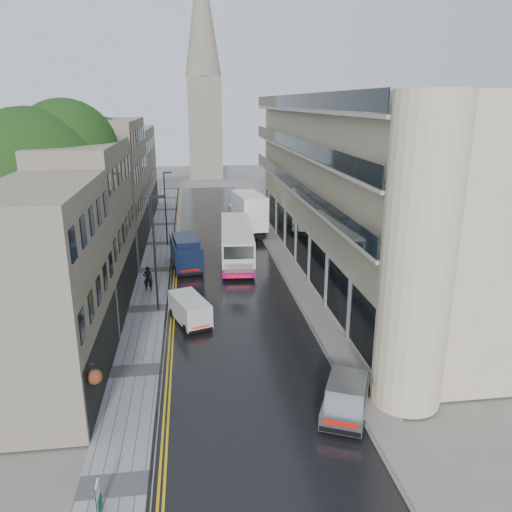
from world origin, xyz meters
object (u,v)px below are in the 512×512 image
object	(u,v)px
navy_van	(176,259)
tree_near	(37,211)
tree_far	(83,188)
lamp_post_far	(166,209)
pedestrian	(148,279)
cream_bus	(223,254)
white_lorry	(241,217)
lamp_post_near	(155,255)
white_van	(185,320)
estate_sign	(98,497)
silver_hatchback	(323,411)

from	to	relation	value
navy_van	tree_near	bearing A→B (deg)	-150.99
tree_far	navy_van	size ratio (longest dim) A/B	2.21
navy_van	lamp_post_far	bearing A→B (deg)	90.18
tree_near	pedestrian	xyz separation A→B (m)	(6.46, 2.61, -5.87)
cream_bus	white_lorry	distance (m)	10.91
cream_bus	lamp_post_near	bearing A→B (deg)	-119.55
navy_van	pedestrian	size ratio (longest dim) A/B	2.95
lamp_post_near	lamp_post_far	world-z (taller)	lamp_post_near
white_van	pedestrian	xyz separation A→B (m)	(-2.77, 7.41, 0.18)
cream_bus	tree_far	bearing A→B (deg)	155.35
cream_bus	estate_sign	xyz separation A→B (m)	(-6.06, -25.04, -0.92)
navy_van	pedestrian	xyz separation A→B (m)	(-2.00, -3.44, -0.38)
white_van	pedestrian	size ratio (longest dim) A/B	2.03
white_lorry	pedestrian	xyz separation A→B (m)	(-8.47, -14.45, -1.16)
tree_far	silver_hatchback	size ratio (longest dim) A/B	2.96
pedestrian	lamp_post_near	world-z (taller)	lamp_post_near
tree_near	lamp_post_far	world-z (taller)	tree_near
silver_hatchback	pedestrian	size ratio (longest dim) A/B	2.21
white_van	pedestrian	world-z (taller)	pedestrian
silver_hatchback	pedestrian	distance (m)	19.54
silver_hatchback	lamp_post_near	size ratio (longest dim) A/B	0.54
navy_van	silver_hatchback	bearing A→B (deg)	-78.84
silver_hatchback	navy_van	xyz separation A→B (m)	(-6.68, 20.94, 0.65)
tree_near	white_van	size ratio (longest dim) A/B	3.59
pedestrian	estate_sign	bearing A→B (deg)	79.49
cream_bus	silver_hatchback	xyz separation A→B (m)	(2.80, -21.38, -0.78)
cream_bus	white_van	world-z (taller)	cream_bus
silver_hatchback	lamp_post_far	xyz separation A→B (m)	(-7.74, 29.90, 2.89)
navy_van	lamp_post_far	xyz separation A→B (m)	(-1.06, 8.97, 2.25)
pedestrian	lamp_post_near	size ratio (longest dim) A/B	0.25
cream_bus	white_lorry	xyz separation A→B (m)	(2.59, 10.58, 0.64)
cream_bus	estate_sign	distance (m)	25.78
white_lorry	estate_sign	bearing A→B (deg)	-111.41
tree_near	navy_van	bearing A→B (deg)	35.55
tree_near	white_lorry	xyz separation A→B (m)	(14.93, 17.06, -4.72)
tree_far	cream_bus	bearing A→B (deg)	-28.41
white_van	pedestrian	bearing A→B (deg)	91.32
tree_near	tree_far	size ratio (longest dim) A/B	1.11
navy_van	lamp_post_near	size ratio (longest dim) A/B	0.73
cream_bus	navy_van	distance (m)	3.91
white_lorry	white_van	bearing A→B (deg)	-112.39
tree_far	white_lorry	distance (m)	15.70
white_lorry	lamp_post_near	size ratio (longest dim) A/B	1.09
silver_hatchback	navy_van	bearing A→B (deg)	131.90
white_van	estate_sign	size ratio (longest dim) A/B	3.49
cream_bus	white_lorry	bearing A→B (deg)	80.01
white_van	lamp_post_near	distance (m)	5.17
tree_near	pedestrian	distance (m)	9.11
navy_van	lamp_post_near	distance (m)	7.67
navy_van	estate_sign	world-z (taller)	navy_van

